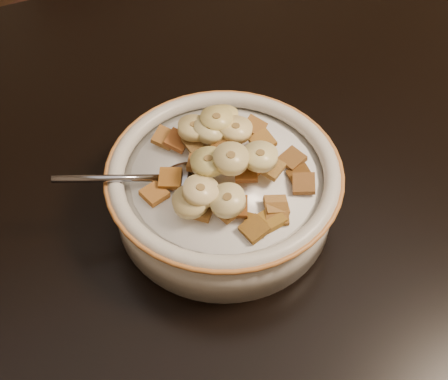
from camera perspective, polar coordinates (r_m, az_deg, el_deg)
name	(u,v)px	position (r m, az deg, el deg)	size (l,w,h in m)	color
table	(342,176)	(0.63, 11.89, 1.37)	(1.40, 0.90, 0.04)	black
cereal_bowl	(224,193)	(0.54, 0.00, -0.33)	(0.21, 0.21, 0.05)	silver
milk	(224,176)	(0.52, 0.00, 1.41)	(0.17, 0.17, 0.00)	white
spoon	(188,177)	(0.51, -3.69, 1.29)	(0.04, 0.05, 0.01)	gray
cereal_square_0	(210,137)	(0.53, -1.42, 5.40)	(0.02, 0.02, 0.01)	brown
cereal_square_1	(277,214)	(0.49, 5.40, -2.46)	(0.02, 0.02, 0.01)	brown
cereal_square_2	(254,229)	(0.47, 3.10, -3.98)	(0.02, 0.02, 0.01)	#906018
cereal_square_3	(227,210)	(0.48, 0.35, -2.00)	(0.02, 0.02, 0.01)	brown
cereal_square_4	(276,206)	(0.49, 5.34, -1.59)	(0.02, 0.02, 0.01)	#976234
cereal_square_5	(237,133)	(0.54, 1.35, 5.79)	(0.02, 0.02, 0.01)	olive
cereal_square_6	(254,165)	(0.51, 3.09, 2.57)	(0.02, 0.02, 0.01)	brown
cereal_square_7	(177,141)	(0.54, -4.75, 5.03)	(0.02, 0.02, 0.01)	brown
cereal_square_8	(263,154)	(0.52, 3.97, 3.63)	(0.02, 0.02, 0.01)	brown
cereal_square_9	(272,219)	(0.48, 4.86, -2.95)	(0.02, 0.02, 0.01)	#8A5E17
cereal_square_10	(199,163)	(0.51, -2.57, 2.76)	(0.02, 0.02, 0.01)	brown
cereal_square_11	(292,159)	(0.53, 6.95, 3.16)	(0.02, 0.02, 0.01)	brown
cereal_square_12	(304,184)	(0.51, 8.12, 0.65)	(0.02, 0.02, 0.01)	#95572A
cereal_square_13	(218,132)	(0.55, -0.64, 5.90)	(0.02, 0.02, 0.01)	brown
cereal_square_14	(231,158)	(0.50, 0.69, 3.29)	(0.02, 0.02, 0.01)	olive
cereal_square_15	(221,141)	(0.52, -0.33, 5.01)	(0.02, 0.02, 0.01)	brown
cereal_square_16	(201,210)	(0.48, -2.37, -2.04)	(0.02, 0.02, 0.01)	brown
cereal_square_17	(246,172)	(0.50, 2.24, 1.85)	(0.02, 0.02, 0.01)	brown
cereal_square_18	(300,176)	(0.52, 7.71, 1.47)	(0.02, 0.02, 0.01)	brown
cereal_square_19	(195,142)	(0.53, -2.94, 4.93)	(0.02, 0.02, 0.01)	brown
cereal_square_20	(254,127)	(0.55, 3.09, 6.43)	(0.02, 0.02, 0.01)	brown
cereal_square_21	(236,207)	(0.48, 1.23, -1.70)	(0.02, 0.02, 0.01)	brown
cereal_square_22	(154,194)	(0.50, -7.09, -0.38)	(0.02, 0.02, 0.01)	#945D2B
cereal_square_23	(170,178)	(0.51, -5.48, 1.19)	(0.02, 0.02, 0.01)	#965F1D
cereal_square_24	(221,160)	(0.50, -0.27, 3.02)	(0.02, 0.02, 0.01)	brown
cereal_square_25	(271,167)	(0.51, 4.82, 2.30)	(0.02, 0.02, 0.01)	olive
cereal_square_26	(263,141)	(0.53, 3.95, 4.94)	(0.02, 0.02, 0.01)	#965E1D
cereal_square_27	(200,137)	(0.53, -2.41, 5.44)	(0.02, 0.02, 0.01)	brown
cereal_square_28	(255,225)	(0.48, 3.21, -3.57)	(0.02, 0.02, 0.01)	brown
cereal_square_29	(165,138)	(0.54, -6.05, 5.33)	(0.02, 0.02, 0.01)	brown
banana_slice_0	(236,129)	(0.53, 1.20, 6.17)	(0.03, 0.03, 0.01)	#FFD98B
banana_slice_1	(201,191)	(0.48, -2.38, -0.10)	(0.03, 0.03, 0.01)	#E6CA88
banana_slice_2	(260,156)	(0.49, 3.70, 3.42)	(0.03, 0.03, 0.01)	#F4E498
banana_slice_3	(208,162)	(0.49, -1.61, 2.87)	(0.03, 0.03, 0.01)	#F1DD7D
banana_slice_4	(222,117)	(0.54, -0.17, 7.41)	(0.03, 0.03, 0.01)	#F5DC75
banana_slice_5	(217,120)	(0.53, -0.76, 7.16)	(0.03, 0.03, 0.01)	#E4C76D
banana_slice_6	(190,201)	(0.48, -3.43, -1.16)	(0.03, 0.03, 0.01)	#D2B877
banana_slice_7	(194,128)	(0.53, -3.04, 6.31)	(0.03, 0.03, 0.01)	#F3D278
banana_slice_8	(231,159)	(0.48, 0.71, 3.21)	(0.03, 0.03, 0.01)	#D1BA88
banana_slice_9	(210,130)	(0.53, -1.43, 6.11)	(0.03, 0.03, 0.01)	tan
banana_slice_10	(227,200)	(0.47, 0.34, -1.05)	(0.03, 0.03, 0.01)	#E0CD7F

